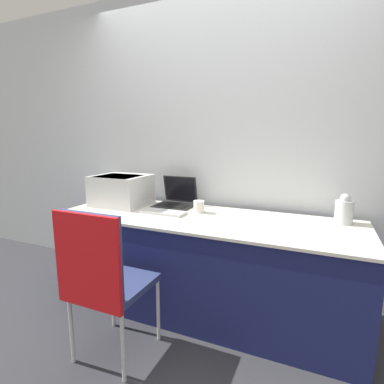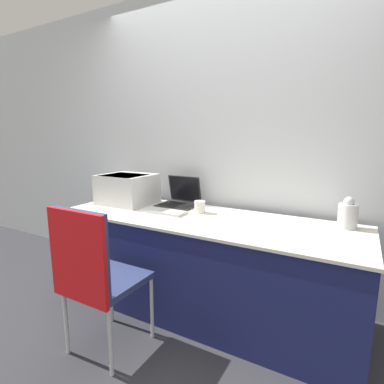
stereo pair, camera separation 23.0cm
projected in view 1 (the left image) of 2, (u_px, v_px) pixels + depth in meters
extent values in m
plane|color=#333338|center=(182.00, 335.00, 2.06)|extent=(14.00, 14.00, 0.00)
cube|color=silver|center=(224.00, 142.00, 2.59)|extent=(8.00, 0.05, 2.60)
cube|color=#191E51|center=(203.00, 265.00, 2.33)|extent=(2.26, 0.75, 0.72)
cube|color=silver|center=(203.00, 219.00, 2.26)|extent=(2.28, 0.77, 0.02)
cube|color=silver|center=(122.00, 190.00, 2.65)|extent=(0.45, 0.40, 0.26)
cube|color=black|center=(118.00, 179.00, 2.59)|extent=(0.36, 0.31, 0.05)
cube|color=black|center=(173.00, 206.00, 2.57)|extent=(0.32, 0.24, 0.02)
cube|color=black|center=(172.00, 205.00, 2.56)|extent=(0.28, 0.13, 0.00)
cube|color=black|center=(180.00, 189.00, 2.68)|extent=(0.32, 0.06, 0.24)
cube|color=black|center=(180.00, 189.00, 2.68)|extent=(0.29, 0.05, 0.21)
cube|color=silver|center=(163.00, 212.00, 2.37)|extent=(0.37, 0.14, 0.02)
cylinder|color=white|center=(199.00, 207.00, 2.39)|extent=(0.09, 0.09, 0.09)
cylinder|color=white|center=(199.00, 201.00, 2.38)|extent=(0.09, 0.09, 0.01)
cylinder|color=silver|center=(344.00, 212.00, 2.08)|extent=(0.12, 0.12, 0.16)
sphere|color=silver|center=(345.00, 198.00, 2.07)|extent=(0.07, 0.07, 0.07)
cube|color=navy|center=(115.00, 284.00, 1.84)|extent=(0.41, 0.42, 0.04)
cube|color=navy|center=(90.00, 256.00, 1.61)|extent=(0.41, 0.03, 0.48)
cylinder|color=silver|center=(113.00, 298.00, 2.12)|extent=(0.02, 0.02, 0.43)
cylinder|color=silver|center=(158.00, 310.00, 1.98)|extent=(0.02, 0.02, 0.43)
cylinder|color=silver|center=(71.00, 329.00, 1.78)|extent=(0.02, 0.02, 0.43)
cylinder|color=silver|center=(123.00, 347.00, 1.63)|extent=(0.02, 0.02, 0.43)
cube|color=red|center=(87.00, 262.00, 1.59)|extent=(0.43, 0.02, 0.53)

